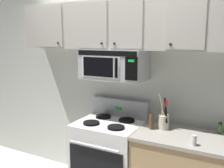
{
  "coord_description": "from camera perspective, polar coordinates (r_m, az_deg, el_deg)",
  "views": [
    {
      "loc": [
        1.39,
        -2.13,
        1.88
      ],
      "look_at": [
        0.0,
        0.49,
        1.35
      ],
      "focal_mm": 41.34,
      "sensor_mm": 36.0,
      "label": 1
    }
  ],
  "objects": [
    {
      "name": "stove_range",
      "position": [
        3.23,
        -0.57,
        -15.78
      ],
      "size": [
        0.76,
        0.69,
        1.12
      ],
      "color": "white",
      "rests_on": "ground_plane"
    },
    {
      "name": "utensil_crock_cream",
      "position": [
        2.89,
        11.38,
        -7.87
      ],
      "size": [
        0.12,
        0.12,
        0.39
      ],
      "color": "beige",
      "rests_on": "counter_segment"
    },
    {
      "name": "upper_cabinets",
      "position": [
        3.04,
        0.74,
        12.87
      ],
      "size": [
        2.5,
        0.36,
        0.55
      ],
      "color": "#BCB7AD"
    },
    {
      "name": "pepper_mill",
      "position": [
        2.86,
        8.68,
        -8.25
      ],
      "size": [
        0.05,
        0.05,
        0.17
      ],
      "primitive_type": "cylinder",
      "color": "brown",
      "rests_on": "counter_segment"
    },
    {
      "name": "back_wall",
      "position": [
        3.28,
        2.45,
        0.82
      ],
      "size": [
        5.2,
        0.1,
        2.7
      ],
      "primitive_type": "cube",
      "color": "silver",
      "rests_on": "ground_plane"
    },
    {
      "name": "spice_jar",
      "position": [
        2.94,
        22.78,
        -8.98
      ],
      "size": [
        0.04,
        0.04,
        0.12
      ],
      "color": "#4C7F33",
      "rests_on": "counter_segment"
    },
    {
      "name": "salt_shaker",
      "position": [
        2.55,
        17.65,
        -11.81
      ],
      "size": [
        0.05,
        0.05,
        0.1
      ],
      "color": "white",
      "rests_on": "counter_segment"
    },
    {
      "name": "over_range_microwave",
      "position": [
        3.03,
        0.44,
        4.35
      ],
      "size": [
        0.76,
        0.43,
        0.35
      ],
      "color": "#B7BABF"
    }
  ]
}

